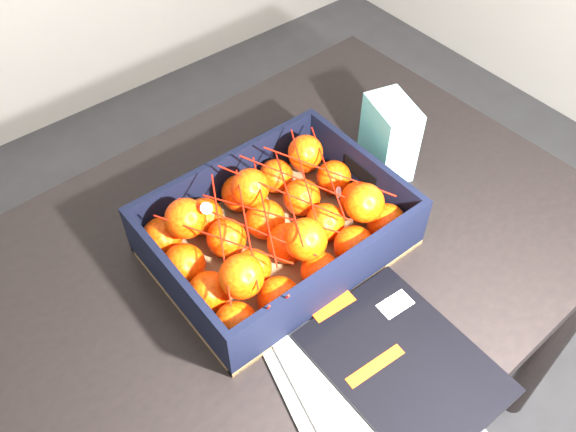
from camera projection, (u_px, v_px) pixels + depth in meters
room_shell at (368, 74)px, 0.55m from camera, size 3.54×3.54×2.50m
table at (270, 290)px, 1.11m from camera, size 1.23×0.84×0.75m
magazine_stack at (380, 382)px, 0.87m from camera, size 0.32×0.34×0.02m
produce_crate at (277, 235)px, 1.02m from camera, size 0.41×0.31×0.11m
clementine_heap at (275, 228)px, 1.00m from camera, size 0.39×0.29×0.12m
mesh_net at (276, 210)px, 0.95m from camera, size 0.34×0.27×0.10m
retail_carton at (389, 138)px, 1.12m from camera, size 0.10×0.12×0.16m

